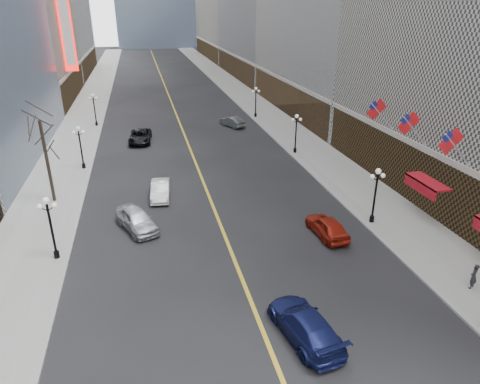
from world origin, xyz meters
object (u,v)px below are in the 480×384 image
car_nb_mid (160,190)px  streetlamp_east_2 (296,129)px  streetlamp_west_3 (94,106)px  car_sb_far (232,122)px  car_sb_mid (327,226)px  car_sb_near (305,325)px  streetlamp_west_1 (50,222)px  car_nb_near (137,220)px  ped_ne_corner (474,276)px  streetlamp_east_3 (256,99)px  streetlamp_east_1 (376,190)px  streetlamp_west_2 (80,143)px  car_nb_far (140,136)px

car_nb_mid → streetlamp_east_2: bearing=35.2°
streetlamp_west_3 → car_sb_far: 19.61m
streetlamp_east_2 → streetlamp_west_3: (-23.60, 18.00, 0.00)m
car_sb_mid → car_sb_near: bearing=56.4°
streetlamp_east_2 → car_sb_mid: streetlamp_east_2 is taller
streetlamp_west_1 → car_sb_near: (13.80, -10.82, -2.11)m
car_nb_near → car_nb_mid: car_nb_near is taller
streetlamp_west_1 → ped_ne_corner: (25.18, -9.29, -1.93)m
streetlamp_east_2 → streetlamp_east_3: bearing=90.0°
streetlamp_west_3 → car_sb_near: (13.80, -46.82, -2.11)m
streetlamp_east_1 → streetlamp_east_3: 36.00m
streetlamp_east_3 → streetlamp_west_1: same height
streetlamp_west_2 → streetlamp_west_3: same height
car_nb_near → streetlamp_west_1: bearing=-171.7°
streetlamp_west_2 → streetlamp_west_1: bearing=-90.0°
car_sb_mid → ped_ne_corner: bearing=121.2°
car_sb_far → car_sb_near: bearing=58.2°
car_nb_mid → car_nb_near: bearing=-104.9°
streetlamp_west_3 → car_sb_near: streetlamp_west_3 is taller
streetlamp_east_2 → ped_ne_corner: (1.58, -27.29, -1.93)m
streetlamp_east_3 → car_nb_far: streetlamp_east_3 is taller
streetlamp_west_3 → car_nb_mid: size_ratio=1.00×
car_nb_mid → car_sb_mid: 15.38m
streetlamp_east_2 → car_nb_mid: bearing=-150.4°
streetlamp_east_3 → streetlamp_west_1: size_ratio=1.00×
streetlamp_east_1 → car_sb_far: size_ratio=1.03×
streetlamp_west_3 → car_sb_near: size_ratio=0.83×
car_nb_near → ped_ne_corner: 23.39m
car_sb_mid → car_nb_far: bearing=-68.6°
car_sb_mid → ped_ne_corner: ped_ne_corner is taller
streetlamp_east_3 → car_sb_mid: size_ratio=1.00×
streetlamp_west_2 → car_sb_far: size_ratio=1.03×
car_nb_near → streetlamp_east_1: bearing=-32.3°
streetlamp_east_3 → car_nb_near: 37.57m
streetlamp_east_2 → car_sb_mid: bearing=-102.7°
car_nb_mid → streetlamp_west_1: bearing=-124.7°
streetlamp_east_1 → car_nb_mid: 18.49m
streetlamp_west_3 → car_sb_near: 48.86m
car_sb_near → car_sb_mid: 11.24m
streetlamp_east_2 → car_nb_near: size_ratio=0.92×
streetlamp_east_2 → streetlamp_west_1: bearing=-142.7°
car_nb_near → car_sb_near: (8.40, -14.02, -0.04)m
streetlamp_west_3 → car_sb_far: bearing=-13.3°
streetlamp_east_3 → car_sb_far: bearing=-135.9°
car_nb_far → car_nb_near: bearing=-86.5°
streetlamp_west_1 → streetlamp_east_3: bearing=56.8°
streetlamp_east_1 → car_nb_near: bearing=170.0°
streetlamp_west_2 → car_nb_mid: bearing=-50.6°
car_nb_near → streetlamp_west_2: bearing=87.7°
car_nb_mid → car_nb_far: bearing=100.4°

